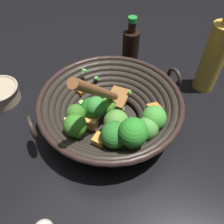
{
  "coord_description": "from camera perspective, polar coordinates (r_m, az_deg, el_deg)",
  "views": [
    {
      "loc": [
        0.2,
        -0.31,
        0.46
      ],
      "look_at": [
        -0.0,
        0.01,
        0.03
      ],
      "focal_mm": 36.46,
      "sensor_mm": 36.0,
      "label": 1
    }
  ],
  "objects": [
    {
      "name": "soy_sauce_bottle",
      "position": [
        0.73,
        4.67,
        15.64
      ],
      "size": [
        0.05,
        0.05,
        0.17
      ],
      "color": "black",
      "rests_on": "ground"
    },
    {
      "name": "cooking_oil_bottle",
      "position": [
        0.68,
        24.24,
        12.64
      ],
      "size": [
        0.06,
        0.06,
        0.26
      ],
      "color": "gold",
      "rests_on": "ground"
    },
    {
      "name": "ground_plane",
      "position": [
        0.59,
        -0.38,
        -2.61
      ],
      "size": [
        4.0,
        4.0,
        0.0
      ],
      "primitive_type": "plane",
      "color": "black"
    },
    {
      "name": "wok",
      "position": [
        0.54,
        -0.36,
        0.76
      ],
      "size": [
        0.34,
        0.35,
        0.26
      ],
      "color": "black",
      "rests_on": "ground"
    }
  ]
}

